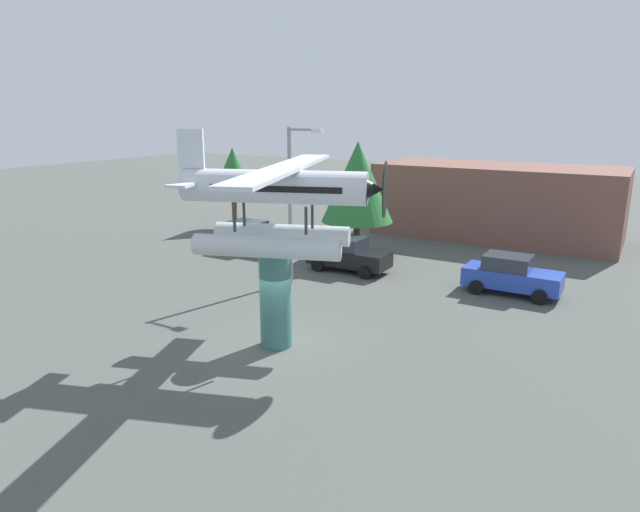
{
  "coord_description": "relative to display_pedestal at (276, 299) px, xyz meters",
  "views": [
    {
      "loc": [
        10.69,
        -14.99,
        7.97
      ],
      "look_at": [
        0.0,
        3.0,
        2.58
      ],
      "focal_mm": 31.52,
      "sensor_mm": 36.0,
      "label": 1
    }
  ],
  "objects": [
    {
      "name": "tree_east",
      "position": [
        -3.15,
        12.31,
        2.54
      ],
      "size": [
        3.93,
        3.93,
        6.46
      ],
      "color": "brown",
      "rests_on": "ground"
    },
    {
      "name": "display_pedestal",
      "position": [
        0.0,
        0.0,
        0.0
      ],
      "size": [
        1.1,
        1.1,
        3.44
      ],
      "primitive_type": "cylinder",
      "color": "#386B66",
      "rests_on": "ground"
    },
    {
      "name": "ground_plane",
      "position": [
        0.0,
        0.0,
        -1.72
      ],
      "size": [
        140.0,
        140.0,
        0.0
      ],
      "primitive_type": "plane",
      "color": "#4C514C"
    },
    {
      "name": "car_mid_black",
      "position": [
        -2.33,
        9.74,
        -0.84
      ],
      "size": [
        4.2,
        2.02,
        1.76
      ],
      "color": "black",
      "rests_on": "ground"
    },
    {
      "name": "storefront_building",
      "position": [
        2.07,
        22.0,
        0.6
      ],
      "size": [
        15.09,
        6.48,
        4.65
      ],
      "primitive_type": "cube",
      "color": "brown",
      "rests_on": "ground"
    },
    {
      "name": "streetlight_primary",
      "position": [
        -3.5,
        6.51,
        2.56
      ],
      "size": [
        1.84,
        0.28,
        7.31
      ],
      "color": "gray",
      "rests_on": "ground"
    },
    {
      "name": "car_far_blue",
      "position": [
        5.73,
        10.16,
        -0.84
      ],
      "size": [
        4.2,
        2.02,
        1.76
      ],
      "color": "#2847B7",
      "rests_on": "ground"
    },
    {
      "name": "tree_west",
      "position": [
        -14.38,
        15.43,
        2.31
      ],
      "size": [
        2.75,
        2.75,
        5.6
      ],
      "color": "brown",
      "rests_on": "ground"
    },
    {
      "name": "floatplane_monument",
      "position": [
        0.12,
        0.04,
        3.39
      ],
      "size": [
        7.2,
        10.15,
        4.0
      ],
      "rotation": [
        0.0,
        0.0,
        0.35
      ],
      "color": "silver",
      "rests_on": "display_pedestal"
    },
    {
      "name": "car_near_red",
      "position": [
        -9.31,
        10.65,
        -0.84
      ],
      "size": [
        4.2,
        2.02,
        1.76
      ],
      "color": "red",
      "rests_on": "ground"
    }
  ]
}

